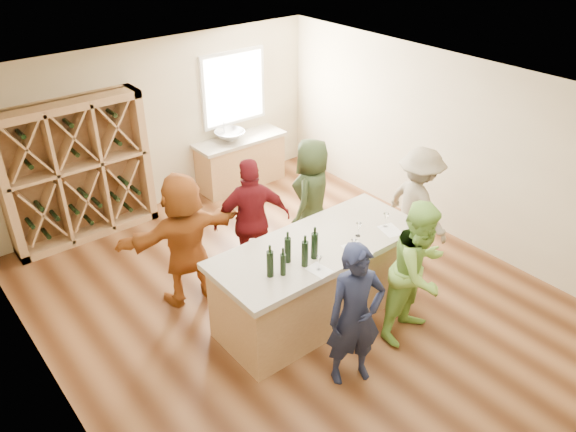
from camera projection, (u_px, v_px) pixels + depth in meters
floor at (291, 300)px, 7.61m from camera, size 6.00×7.00×0.10m
ceiling at (292, 92)px, 6.14m from camera, size 6.00×7.00×0.10m
wall_back at (156, 125)px, 9.26m from camera, size 6.00×0.10×2.80m
wall_front at (571, 377)px, 4.49m from camera, size 6.00×0.10×2.80m
wall_left at (39, 308)px, 5.23m from camera, size 0.10×7.00×2.80m
wall_right at (447, 146)px, 8.53m from camera, size 0.10×7.00×2.80m
window_frame at (233, 88)px, 9.84m from camera, size 1.30×0.06×1.30m
window_pane at (235, 88)px, 9.82m from camera, size 1.18×0.01×1.18m
wine_rack at (77, 172)px, 8.42m from camera, size 2.20×0.45×2.20m
back_counter_base at (241, 163)px, 10.28m from camera, size 1.60×0.58×0.86m
back_counter_top at (240, 140)px, 10.04m from camera, size 1.70×0.62×0.06m
sink at (230, 136)px, 9.87m from camera, size 0.54×0.54×0.19m
faucet at (224, 130)px, 9.97m from camera, size 0.02×0.02×0.30m
tasting_counter_base at (317, 282)px, 7.06m from camera, size 2.60×1.00×1.00m
tasting_counter_top at (318, 246)px, 6.79m from camera, size 2.72×1.12×0.08m
wine_bottle_a at (270, 264)px, 6.12m from camera, size 0.10×0.10×0.32m
wine_bottle_b at (283, 264)px, 6.16m from camera, size 0.09×0.09×0.27m
wine_bottle_c at (288, 250)px, 6.36m from camera, size 0.09×0.09×0.32m
wine_bottle_d at (305, 254)px, 6.29m from camera, size 0.10×0.10×0.32m
wine_bottle_e at (314, 246)px, 6.42m from camera, size 0.10×0.10×0.33m
wine_glass_a at (319, 264)px, 6.26m from camera, size 0.06×0.06×0.17m
wine_glass_b at (353, 247)px, 6.55m from camera, size 0.08×0.08×0.18m
wine_glass_d at (358, 230)px, 6.86m from camera, size 0.09×0.09×0.19m
wine_glass_e at (386, 220)px, 7.05m from camera, size 0.09×0.09×0.20m
tasting_menu_a at (319, 270)px, 6.29m from camera, size 0.23×0.29×0.00m
tasting_menu_b at (357, 250)px, 6.64m from camera, size 0.30×0.38×0.00m
tasting_menu_c at (390, 230)px, 7.02m from camera, size 0.29×0.34×0.00m
person_near_left at (355, 316)px, 5.94m from camera, size 0.76×0.67×1.74m
person_near_right at (419, 271)px, 6.56m from camera, size 0.94×0.60×1.82m
person_server at (417, 206)px, 7.97m from camera, size 0.70×1.21×1.76m
person_far_mid at (252, 220)px, 7.58m from camera, size 1.18×0.90×1.80m
person_far_right at (312, 196)px, 8.23m from camera, size 1.02×0.90×1.76m
person_far_left at (185, 239)px, 7.16m from camera, size 1.75×0.79×1.83m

